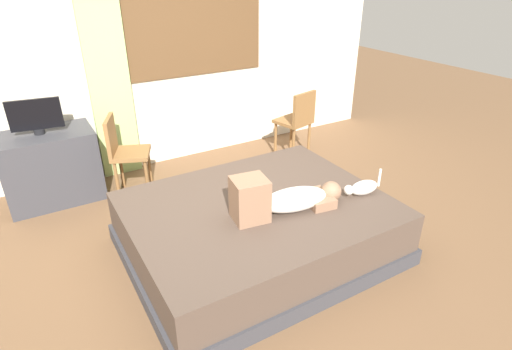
{
  "coord_description": "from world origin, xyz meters",
  "views": [
    {
      "loc": [
        -1.36,
        -2.54,
        2.23
      ],
      "look_at": [
        0.24,
        0.16,
        0.62
      ],
      "focal_mm": 29.0,
      "sensor_mm": 36.0,
      "label": 1
    }
  ],
  "objects_px": {
    "cat": "(362,188)",
    "chair_by_desk": "(123,150)",
    "desk": "(52,167)",
    "chair_spare": "(297,119)",
    "bed": "(258,228)",
    "person_lying": "(283,199)",
    "tv_monitor": "(35,116)",
    "cup": "(60,121)"
  },
  "relations": [
    {
      "from": "cup",
      "to": "person_lying",
      "type": "bearing_deg",
      "value": -59.83
    },
    {
      "from": "chair_spare",
      "to": "chair_by_desk",
      "type": "bearing_deg",
      "value": 176.02
    },
    {
      "from": "cat",
      "to": "person_lying",
      "type": "bearing_deg",
      "value": 170.16
    },
    {
      "from": "person_lying",
      "to": "chair_spare",
      "type": "height_order",
      "value": "chair_spare"
    },
    {
      "from": "bed",
      "to": "chair_by_desk",
      "type": "bearing_deg",
      "value": 112.96
    },
    {
      "from": "desk",
      "to": "tv_monitor",
      "type": "height_order",
      "value": "tv_monitor"
    },
    {
      "from": "cat",
      "to": "chair_by_desk",
      "type": "bearing_deg",
      "value": 128.18
    },
    {
      "from": "bed",
      "to": "tv_monitor",
      "type": "relative_size",
      "value": 4.44
    },
    {
      "from": "desk",
      "to": "bed",
      "type": "bearing_deg",
      "value": -53.71
    },
    {
      "from": "cat",
      "to": "desk",
      "type": "distance_m",
      "value": 3.1
    },
    {
      "from": "tv_monitor",
      "to": "chair_spare",
      "type": "bearing_deg",
      "value": -8.1
    },
    {
      "from": "bed",
      "to": "desk",
      "type": "xyz_separation_m",
      "value": [
        -1.36,
        1.86,
        0.14
      ]
    },
    {
      "from": "cat",
      "to": "bed",
      "type": "bearing_deg",
      "value": 158.84
    },
    {
      "from": "cat",
      "to": "chair_by_desk",
      "type": "xyz_separation_m",
      "value": [
        -1.51,
        1.92,
        -0.03
      ]
    },
    {
      "from": "desk",
      "to": "chair_spare",
      "type": "height_order",
      "value": "chair_spare"
    },
    {
      "from": "bed",
      "to": "chair_by_desk",
      "type": "distance_m",
      "value": 1.76
    },
    {
      "from": "cup",
      "to": "tv_monitor",
      "type": "bearing_deg",
      "value": -141.27
    },
    {
      "from": "desk",
      "to": "chair_spare",
      "type": "bearing_deg",
      "value": -8.18
    },
    {
      "from": "tv_monitor",
      "to": "chair_spare",
      "type": "distance_m",
      "value": 2.89
    },
    {
      "from": "bed",
      "to": "cat",
      "type": "bearing_deg",
      "value": -21.16
    },
    {
      "from": "desk",
      "to": "chair_by_desk",
      "type": "distance_m",
      "value": 0.74
    },
    {
      "from": "person_lying",
      "to": "chair_by_desk",
      "type": "bearing_deg",
      "value": 113.74
    },
    {
      "from": "chair_by_desk",
      "to": "cup",
      "type": "bearing_deg",
      "value": 139.75
    },
    {
      "from": "cup",
      "to": "chair_spare",
      "type": "height_order",
      "value": "chair_spare"
    },
    {
      "from": "bed",
      "to": "desk",
      "type": "bearing_deg",
      "value": 126.29
    },
    {
      "from": "tv_monitor",
      "to": "cat",
      "type": "bearing_deg",
      "value": -44.4
    },
    {
      "from": "chair_by_desk",
      "to": "bed",
      "type": "bearing_deg",
      "value": -67.04
    },
    {
      "from": "person_lying",
      "to": "chair_spare",
      "type": "distance_m",
      "value": 2.12
    },
    {
      "from": "bed",
      "to": "tv_monitor",
      "type": "xyz_separation_m",
      "value": [
        -1.39,
        1.86,
        0.69
      ]
    },
    {
      "from": "person_lying",
      "to": "cat",
      "type": "xyz_separation_m",
      "value": [
        0.72,
        -0.13,
        -0.05
      ]
    },
    {
      "from": "cup",
      "to": "chair_spare",
      "type": "distance_m",
      "value": 2.7
    },
    {
      "from": "tv_monitor",
      "to": "chair_by_desk",
      "type": "bearing_deg",
      "value": -19.73
    },
    {
      "from": "chair_spare",
      "to": "bed",
      "type": "bearing_deg",
      "value": -134.82
    },
    {
      "from": "cat",
      "to": "chair_spare",
      "type": "bearing_deg",
      "value": 71.07
    },
    {
      "from": "chair_spare",
      "to": "person_lying",
      "type": "bearing_deg",
      "value": -128.88
    },
    {
      "from": "cat",
      "to": "desk",
      "type": "bearing_deg",
      "value": 135.24
    },
    {
      "from": "person_lying",
      "to": "cat",
      "type": "bearing_deg",
      "value": -9.84
    },
    {
      "from": "desk",
      "to": "tv_monitor",
      "type": "distance_m",
      "value": 0.55
    },
    {
      "from": "tv_monitor",
      "to": "desk",
      "type": "bearing_deg",
      "value": 0.0
    },
    {
      "from": "tv_monitor",
      "to": "chair_by_desk",
      "type": "distance_m",
      "value": 0.86
    },
    {
      "from": "desk",
      "to": "cup",
      "type": "height_order",
      "value": "cup"
    },
    {
      "from": "bed",
      "to": "chair_spare",
      "type": "relative_size",
      "value": 2.47
    }
  ]
}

